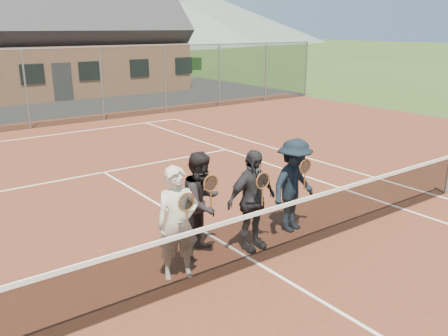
# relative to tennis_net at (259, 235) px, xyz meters

# --- Properties ---
(court_surface) EXTENTS (30.00, 30.00, 0.02)m
(court_surface) POSITION_rel_tennis_net_xyz_m (0.00, 0.00, -0.53)
(court_surface) COLOR #562819
(court_surface) RESTS_ON ground
(hill_east) EXTENTS (90.00, 90.00, 14.00)m
(hill_east) POSITION_rel_tennis_net_xyz_m (55.00, 95.00, 6.46)
(hill_east) COLOR #52625A
(hill_east) RESTS_ON ground
(court_markings) EXTENTS (11.03, 23.83, 0.01)m
(court_markings) POSITION_rel_tennis_net_xyz_m (0.00, 0.00, -0.51)
(court_markings) COLOR white
(court_markings) RESTS_ON court_surface
(tennis_net) EXTENTS (11.68, 0.08, 1.10)m
(tennis_net) POSITION_rel_tennis_net_xyz_m (0.00, 0.00, 0.00)
(tennis_net) COLOR slate
(tennis_net) RESTS_ON ground
(perimeter_fence) EXTENTS (30.07, 0.07, 3.02)m
(perimeter_fence) POSITION_rel_tennis_net_xyz_m (0.00, 13.50, 0.99)
(perimeter_fence) COLOR slate
(perimeter_fence) RESTS_ON ground
(clubhouse) EXTENTS (15.60, 8.20, 7.70)m
(clubhouse) POSITION_rel_tennis_net_xyz_m (4.00, 24.00, 3.45)
(clubhouse) COLOR #9E6B4C
(clubhouse) RESTS_ON ground
(tree_d) EXTENTS (3.20, 3.20, 7.77)m
(tree_d) POSITION_rel_tennis_net_xyz_m (12.00, 33.00, 5.25)
(tree_d) COLOR #332012
(tree_d) RESTS_ON ground
(tree_e) EXTENTS (3.20, 3.20, 7.77)m
(tree_e) POSITION_rel_tennis_net_xyz_m (18.00, 33.00, 5.25)
(tree_e) COLOR #332012
(tree_e) RESTS_ON ground
(player_a) EXTENTS (0.76, 0.61, 1.80)m
(player_a) POSITION_rel_tennis_net_xyz_m (-1.26, 0.44, 0.38)
(player_a) COLOR beige
(player_a) RESTS_ON court_surface
(player_b) EXTENTS (1.07, 0.96, 1.80)m
(player_b) POSITION_rel_tennis_net_xyz_m (-0.48, 0.93, 0.38)
(player_b) COLOR black
(player_b) RESTS_ON court_surface
(player_c) EXTENTS (1.07, 0.52, 1.80)m
(player_c) POSITION_rel_tennis_net_xyz_m (0.29, 0.53, 0.38)
(player_c) COLOR #25262A
(player_c) RESTS_ON court_surface
(player_d) EXTENTS (1.27, 0.87, 1.80)m
(player_d) POSITION_rel_tennis_net_xyz_m (1.44, 0.68, 0.38)
(player_d) COLOR black
(player_d) RESTS_ON court_surface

